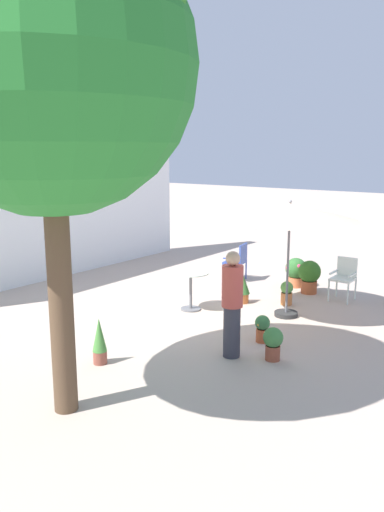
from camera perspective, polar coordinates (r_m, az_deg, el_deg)
ground_plane at (r=10.06m, az=2.34°, el=-6.25°), size 60.00×60.00×0.00m
villa_facade at (r=12.92m, az=-15.41°, el=6.71°), size 8.67×0.30×4.13m
shade_tree at (r=6.09m, az=-15.45°, el=19.72°), size 3.40×3.24×5.60m
patio_umbrella_0 at (r=9.57m, az=10.79°, el=4.73°), size 2.49×2.49×2.20m
cafe_table_0 at (r=10.06m, az=-0.15°, el=-3.06°), size 0.73×0.73×0.77m
patio_chair_0 at (r=12.37m, az=5.12°, el=-0.36°), size 0.58×0.55×0.90m
patio_chair_1 at (r=11.20m, az=16.52°, el=-2.09°), size 0.48×0.45×0.89m
potted_plant_0 at (r=7.76m, az=-10.21°, el=-9.23°), size 0.21×0.21×0.70m
potted_plant_1 at (r=10.63m, az=10.44°, el=-4.00°), size 0.26×0.26×0.49m
potted_plant_2 at (r=10.62m, az=5.64°, el=-3.48°), size 0.30×0.30×0.61m
potted_plant_3 at (r=12.01m, az=11.43°, el=-1.62°), size 0.48×0.48×0.67m
potted_plant_4 at (r=8.56m, az=7.79°, el=-7.85°), size 0.25×0.25×0.45m
potted_plant_6 at (r=11.54m, az=12.88°, el=-2.08°), size 0.49×0.49×0.73m
potted_plant_7 at (r=7.87m, az=8.97°, el=-9.37°), size 0.30×0.30×0.51m
standing_person at (r=7.75m, az=4.48°, el=-5.24°), size 0.45×0.45×1.64m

